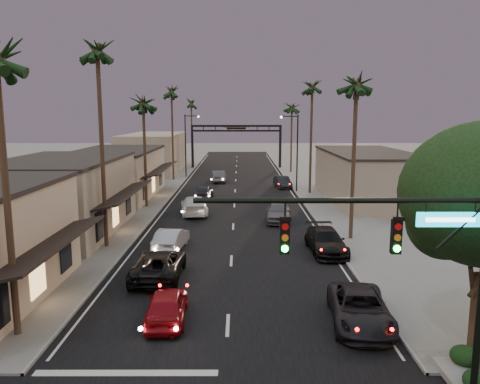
{
  "coord_description": "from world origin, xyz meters",
  "views": [
    {
      "loc": [
        0.5,
        -8.99,
        9.01
      ],
      "look_at": [
        0.56,
        30.14,
        2.5
      ],
      "focal_mm": 35.0,
      "sensor_mm": 36.0,
      "label": 1
    }
  ],
  "objects_px": {
    "palm_lb": "(97,45)",
    "curbside_near": "(360,308)",
    "palm_lc": "(143,99)",
    "oncoming_silver": "(171,239)",
    "palm_far": "(191,101)",
    "oncoming_red": "(167,305)",
    "oncoming_pickup": "(159,264)",
    "palm_rc": "(292,105)",
    "palm_ld": "(171,89)",
    "arch": "(236,135)",
    "streetlight_right": "(295,147)",
    "streetlight_left": "(187,140)",
    "palm_rb": "(312,83)",
    "traffic_signal": "(419,252)",
    "palm_ra": "(357,79)",
    "curbside_black": "(326,241)"
  },
  "relations": [
    {
      "from": "palm_rb",
      "to": "palm_far",
      "type": "relative_size",
      "value": 1.08
    },
    {
      "from": "palm_lc",
      "to": "oncoming_silver",
      "type": "distance_m",
      "value": 18.06
    },
    {
      "from": "traffic_signal",
      "to": "oncoming_silver",
      "type": "distance_m",
      "value": 20.48
    },
    {
      "from": "curbside_near",
      "to": "palm_ld",
      "type": "bearing_deg",
      "value": 113.18
    },
    {
      "from": "palm_lc",
      "to": "palm_rc",
      "type": "bearing_deg",
      "value": 58.44
    },
    {
      "from": "palm_ld",
      "to": "oncoming_pickup",
      "type": "height_order",
      "value": "palm_ld"
    },
    {
      "from": "streetlight_right",
      "to": "oncoming_red",
      "type": "height_order",
      "value": "streetlight_right"
    },
    {
      "from": "traffic_signal",
      "to": "oncoming_silver",
      "type": "xyz_separation_m",
      "value": [
        -9.77,
        17.47,
        -4.34
      ]
    },
    {
      "from": "palm_ld",
      "to": "palm_rb",
      "type": "xyz_separation_m",
      "value": [
        17.2,
        -11.0,
        0.0
      ]
    },
    {
      "from": "curbside_black",
      "to": "palm_ra",
      "type": "bearing_deg",
      "value": 51.09
    },
    {
      "from": "palm_ra",
      "to": "oncoming_pickup",
      "type": "distance_m",
      "value": 18.34
    },
    {
      "from": "palm_ld",
      "to": "oncoming_pickup",
      "type": "distance_m",
      "value": 40.99
    },
    {
      "from": "palm_rb",
      "to": "curbside_near",
      "type": "distance_m",
      "value": 36.0
    },
    {
      "from": "oncoming_red",
      "to": "curbside_near",
      "type": "relative_size",
      "value": 0.8
    },
    {
      "from": "streetlight_left",
      "to": "palm_rb",
      "type": "height_order",
      "value": "palm_rb"
    },
    {
      "from": "traffic_signal",
      "to": "palm_rb",
      "type": "distance_m",
      "value": 40.77
    },
    {
      "from": "palm_lc",
      "to": "oncoming_pickup",
      "type": "distance_m",
      "value": 22.73
    },
    {
      "from": "streetlight_right",
      "to": "palm_ra",
      "type": "distance_m",
      "value": 21.94
    },
    {
      "from": "streetlight_right",
      "to": "palm_lc",
      "type": "xyz_separation_m",
      "value": [
        -15.52,
        -9.0,
        5.14
      ]
    },
    {
      "from": "palm_ra",
      "to": "traffic_signal",
      "type": "bearing_deg",
      "value": -98.28
    },
    {
      "from": "curbside_near",
      "to": "curbside_black",
      "type": "height_order",
      "value": "curbside_black"
    },
    {
      "from": "streetlight_right",
      "to": "palm_rb",
      "type": "distance_m",
      "value": 7.35
    },
    {
      "from": "oncoming_red",
      "to": "oncoming_pickup",
      "type": "relative_size",
      "value": 0.76
    },
    {
      "from": "streetlight_right",
      "to": "palm_rb",
      "type": "xyz_separation_m",
      "value": [
        1.68,
        -1.0,
        7.09
      ]
    },
    {
      "from": "streetlight_right",
      "to": "oncoming_silver",
      "type": "bearing_deg",
      "value": -115.07
    },
    {
      "from": "palm_ra",
      "to": "oncoming_silver",
      "type": "distance_m",
      "value": 16.79
    },
    {
      "from": "curbside_black",
      "to": "palm_far",
      "type": "bearing_deg",
      "value": 101.98
    },
    {
      "from": "streetlight_left",
      "to": "palm_rc",
      "type": "relative_size",
      "value": 0.74
    },
    {
      "from": "palm_far",
      "to": "oncoming_silver",
      "type": "distance_m",
      "value": 57.69
    },
    {
      "from": "arch",
      "to": "curbside_near",
      "type": "bearing_deg",
      "value": -84.56
    },
    {
      "from": "palm_lb",
      "to": "palm_far",
      "type": "xyz_separation_m",
      "value": [
        0.3,
        56.0,
        -1.94
      ]
    },
    {
      "from": "arch",
      "to": "oncoming_silver",
      "type": "distance_m",
      "value": 48.94
    },
    {
      "from": "oncoming_pickup",
      "to": "palm_ld",
      "type": "bearing_deg",
      "value": -82.98
    },
    {
      "from": "palm_rc",
      "to": "palm_ld",
      "type": "bearing_deg",
      "value": -152.38
    },
    {
      "from": "traffic_signal",
      "to": "oncoming_silver",
      "type": "height_order",
      "value": "traffic_signal"
    },
    {
      "from": "palm_far",
      "to": "curbside_near",
      "type": "xyz_separation_m",
      "value": [
        14.01,
        -67.92,
        -10.71
      ]
    },
    {
      "from": "curbside_black",
      "to": "palm_rc",
      "type": "bearing_deg",
      "value": 84.58
    },
    {
      "from": "arch",
      "to": "streetlight_left",
      "type": "xyz_separation_m",
      "value": [
        -6.92,
        -12.0,
        -0.2
      ]
    },
    {
      "from": "oncoming_pickup",
      "to": "arch",
      "type": "bearing_deg",
      "value": -93.95
    },
    {
      "from": "palm_rb",
      "to": "palm_far",
      "type": "bearing_deg",
      "value": 116.43
    },
    {
      "from": "arch",
      "to": "curbside_near",
      "type": "distance_m",
      "value": 60.39
    },
    {
      "from": "oncoming_red",
      "to": "curbside_black",
      "type": "distance_m",
      "value": 13.62
    },
    {
      "from": "streetlight_right",
      "to": "curbside_black",
      "type": "xyz_separation_m",
      "value": [
        -0.72,
        -24.22,
        -4.55
      ]
    },
    {
      "from": "palm_ld",
      "to": "oncoming_red",
      "type": "height_order",
      "value": "palm_ld"
    },
    {
      "from": "palm_lb",
      "to": "curbside_near",
      "type": "height_order",
      "value": "palm_lb"
    },
    {
      "from": "palm_rc",
      "to": "curbside_black",
      "type": "xyz_separation_m",
      "value": [
        -2.4,
        -43.22,
        -9.69
      ]
    },
    {
      "from": "traffic_signal",
      "to": "oncoming_pickup",
      "type": "xyz_separation_m",
      "value": [
        -9.66,
        11.97,
        -4.31
      ]
    },
    {
      "from": "traffic_signal",
      "to": "arch",
      "type": "distance_m",
      "value": 66.24
    },
    {
      "from": "palm_rb",
      "to": "oncoming_red",
      "type": "xyz_separation_m",
      "value": [
        -11.3,
        -33.53,
        -11.69
      ]
    },
    {
      "from": "palm_lc",
      "to": "palm_ra",
      "type": "bearing_deg",
      "value": -34.9
    }
  ]
}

